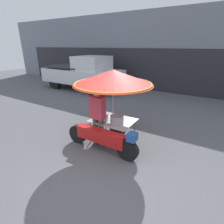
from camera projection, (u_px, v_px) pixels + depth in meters
ground_plane at (106, 168)px, 3.89m from camera, size 36.00×36.00×0.00m
shopfront_building at (188, 52)px, 9.84m from camera, size 28.00×2.06×4.38m
vendor_motorcycle_cart at (112, 86)px, 4.42m from camera, size 2.07×2.05×2.00m
vendor_person at (98, 115)px, 4.53m from camera, size 0.38×0.22×1.57m
pickup_truck at (84, 73)px, 10.52m from camera, size 5.03×1.98×1.99m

